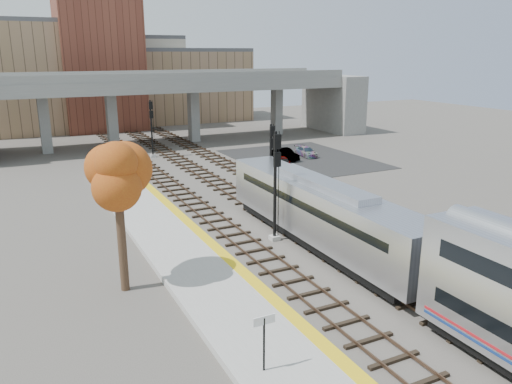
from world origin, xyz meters
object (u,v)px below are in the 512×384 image
signal_mast_mid (271,165)px  tree (117,176)px  signal_mast_near (275,187)px  signal_mast_far (152,130)px  car_b (285,154)px  car_c (306,152)px  locomotive (320,211)px  car_a (283,162)px

signal_mast_mid → tree: (-14.44, -11.04, 3.09)m
signal_mast_near → signal_mast_far: 30.05m
car_b → car_c: 3.32m
signal_mast_mid → signal_mast_far: 22.13m
locomotive → car_c: size_ratio=5.03×
tree → car_a: tree is taller
tree → car_c: bearing=43.3°
locomotive → car_b: size_ratio=4.83×
signal_mast_far → signal_mast_mid: bearing=-79.3°
car_a → signal_mast_far: bearing=144.1°
car_b → signal_mast_mid: bearing=-128.9°
signal_mast_far → car_c: signal_mast_far is taller
signal_mast_near → car_a: size_ratio=1.97×
signal_mast_near → tree: bearing=-165.2°
car_b → car_c: (3.25, 0.68, -0.10)m
tree → car_c: tree is taller
car_a → car_b: car_b is taller
signal_mast_near → signal_mast_mid: signal_mast_near is taller
locomotive → signal_mast_far: 32.13m
signal_mast_far → car_b: (13.11, -8.33, -2.52)m
tree → car_a: 30.13m
car_c → car_b: bearing=-164.8°
signal_mast_far → locomotive: bearing=-86.3°
signal_mast_mid → locomotive: bearing=-101.0°
signal_mast_far → car_a: 16.25m
signal_mast_near → car_c: size_ratio=1.90×
locomotive → car_a: (8.62, 20.11, -1.62)m
signal_mast_near → tree: tree is taller
signal_mast_mid → car_b: 16.33m
signal_mast_mid → tree: 18.43m
car_b → car_a: bearing=-128.4°
signal_mast_far → car_a: signal_mast_far is taller
signal_mast_near → car_a: 21.25m
locomotive → signal_mast_mid: size_ratio=3.00×
locomotive → signal_mast_near: size_ratio=2.65×
signal_mast_mid → car_a: size_ratio=1.74×
car_a → car_c: size_ratio=0.96×
car_b → car_c: size_ratio=1.04×
signal_mast_near → signal_mast_far: size_ratio=1.08×
locomotive → signal_mast_far: bearing=93.7°
car_c → tree: bearing=-133.3°
locomotive → tree: 13.03m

